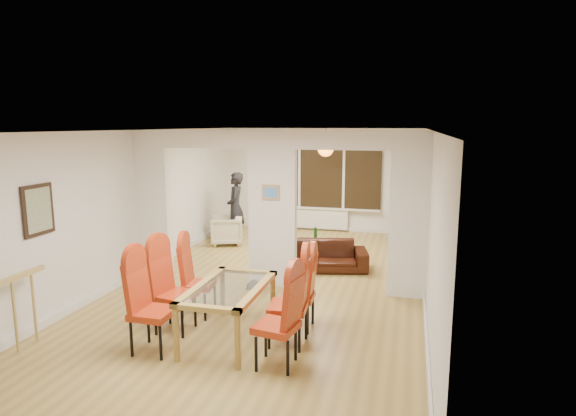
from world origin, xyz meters
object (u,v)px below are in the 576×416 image
at_px(dining_table, 229,313).
at_px(dining_chair_ra, 276,320).
at_px(dining_chair_lc, 198,279).
at_px(bottle, 315,234).
at_px(person, 236,207).
at_px(dining_chair_lb, 175,289).
at_px(dining_chair_rc, 298,290).
at_px(bowl, 316,241).
at_px(sofa, 318,255).
at_px(television, 399,231).
at_px(dining_chair_la, 153,306).
at_px(armchair, 227,230).
at_px(dining_chair_rb, 288,300).
at_px(coffee_table, 319,245).

relative_size(dining_table, dining_chair_ra, 1.36).
xyz_separation_m(dining_chair_lc, bottle, (0.90, 3.99, -0.17)).
bearing_deg(person, dining_chair_lb, -5.87).
height_order(dining_chair_rc, bowl, dining_chair_rc).
distance_m(dining_chair_lc, sofa, 2.89).
distance_m(person, television, 3.81).
xyz_separation_m(dining_chair_la, dining_chair_lc, (0.05, 1.15, -0.04)).
xyz_separation_m(television, bottle, (-1.75, -1.08, 0.08)).
relative_size(dining_table, dining_chair_lb, 1.31).
bearing_deg(dining_chair_la, armchair, 102.96).
bearing_deg(sofa, dining_chair_lb, -124.99).
relative_size(dining_chair_rb, person, 0.71).
height_order(dining_chair_lb, television, dining_chair_lb).
bearing_deg(coffee_table, dining_chair_ra, -84.56).
height_order(dining_chair_rc, person, person).
xyz_separation_m(sofa, person, (-2.26, 1.68, 0.54)).
height_order(dining_chair_la, sofa, dining_chair_la).
bearing_deg(armchair, sofa, 39.96).
bearing_deg(dining_chair_rc, dining_chair_lb, -164.67).
bearing_deg(dining_table, dining_chair_lb, 175.70).
bearing_deg(dining_chair_ra, bowl, 106.73).
bearing_deg(bottle, coffee_table, -2.06).
bearing_deg(dining_chair_rc, dining_chair_ra, -92.07).
relative_size(dining_chair_rb, bowl, 5.63).
distance_m(dining_chair_la, dining_chair_ra, 1.52).
bearing_deg(bottle, television, 31.73).
distance_m(dining_chair_lb, television, 6.26).
bearing_deg(dining_chair_ra, dining_chair_rc, 100.66).
height_order(dining_chair_ra, television, dining_chair_ra).
distance_m(coffee_table, bowl, 0.17).
distance_m(dining_chair_lb, sofa, 3.43).
distance_m(sofa, armchair, 2.76).
bearing_deg(dining_chair_ra, dining_table, 156.53).
distance_m(dining_chair_rb, person, 5.47).
relative_size(sofa, coffee_table, 2.04).
xyz_separation_m(dining_chair_lc, person, (-1.04, 4.28, 0.27)).
bearing_deg(television, dining_chair_rc, 142.52).
xyz_separation_m(dining_chair_la, armchair, (-1.12, 5.15, -0.25)).
xyz_separation_m(dining_chair_ra, armchair, (-2.63, 5.13, -0.23)).
relative_size(dining_chair_ra, television, 1.12).
distance_m(dining_chair_lb, dining_chair_ra, 1.65).
height_order(dining_chair_la, dining_chair_rb, dining_chair_la).
bearing_deg(dining_chair_la, dining_chair_rc, 36.34).
xyz_separation_m(dining_table, dining_chair_lb, (-0.78, 0.06, 0.22)).
bearing_deg(bowl, dining_chair_lc, -103.42).
distance_m(dining_chair_lc, coffee_table, 4.13).
bearing_deg(sofa, dining_table, -111.86).
relative_size(armchair, bowl, 3.48).
bearing_deg(bowl, dining_chair_rb, -83.17).
xyz_separation_m(dining_chair_rb, sofa, (-0.24, 3.17, -0.30)).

